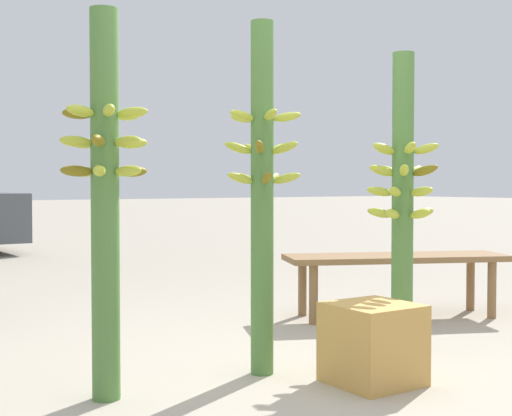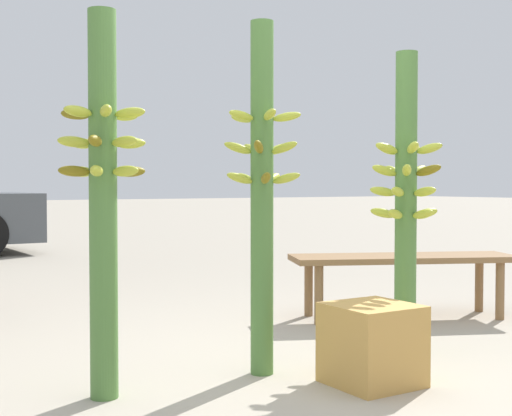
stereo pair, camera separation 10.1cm
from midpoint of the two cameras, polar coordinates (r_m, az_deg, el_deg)
ground_plane at (r=3.44m, az=4.67°, el=-13.81°), size 80.00×80.00×0.00m
banana_stalk_left at (r=3.14m, az=-11.24°, el=1.09°), size 0.39×0.39×1.68m
banana_stalk_center at (r=3.47m, az=1.32°, el=1.32°), size 0.38×0.38×1.72m
banana_stalk_right at (r=4.04m, az=12.60°, el=0.81°), size 0.41×0.41×1.66m
market_bench at (r=5.09m, az=12.25°, el=-4.36°), size 1.60×1.04×0.44m
produce_crate at (r=3.42m, az=10.13°, el=-10.69°), size 0.37×0.37×0.37m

